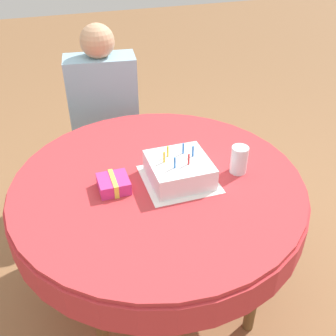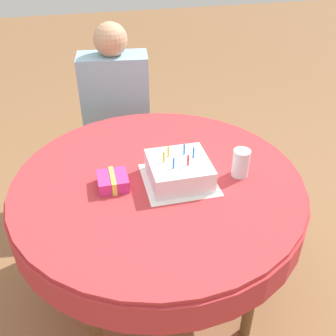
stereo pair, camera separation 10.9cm
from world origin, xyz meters
name	(u,v)px [view 1 (the left image)]	position (x,y,z in m)	size (l,w,h in m)	color
ground_plane	(160,290)	(0.00, 0.00, 0.00)	(12.00, 12.00, 0.00)	#8C603D
dining_table	(158,195)	(0.00, 0.00, 0.63)	(1.24, 1.24, 0.71)	#BC3338
chair	(106,129)	(-0.06, 0.95, 0.46)	(0.42, 0.42, 0.86)	brown
person	(104,104)	(-0.07, 0.86, 0.68)	(0.42, 0.32, 1.14)	tan
napkin	(179,179)	(0.09, -0.02, 0.71)	(0.29, 0.29, 0.00)	white
birthday_cake	(179,170)	(0.09, -0.02, 0.76)	(0.24, 0.24, 0.14)	white
drinking_glass	(239,160)	(0.35, -0.05, 0.77)	(0.07, 0.07, 0.12)	silver
gift_box	(114,184)	(-0.19, -0.01, 0.74)	(0.12, 0.13, 0.06)	#D13384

